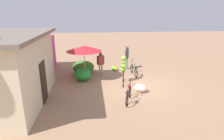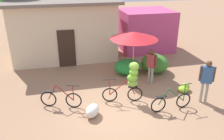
# 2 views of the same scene
# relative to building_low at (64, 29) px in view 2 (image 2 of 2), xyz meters

# --- Properties ---
(ground_plane) EXTENTS (60.00, 60.00, 0.00)m
(ground_plane) POSITION_rel_building_low_xyz_m (1.50, -6.42, -1.69)
(ground_plane) COLOR #9B7556
(building_low) EXTENTS (6.15, 3.51, 3.33)m
(building_low) POSITION_rel_building_low_xyz_m (0.00, 0.00, 0.00)
(building_low) COLOR beige
(building_low) RESTS_ON ground
(shop_pink) EXTENTS (3.20, 2.80, 2.52)m
(shop_pink) POSITION_rel_building_low_xyz_m (5.14, 0.45, -0.42)
(shop_pink) COLOR #C1447B
(shop_pink) RESTS_ON ground
(hedge_bush_front_left) EXTENTS (1.34, 1.08, 0.78)m
(hedge_bush_front_left) POSITION_rel_building_low_xyz_m (2.86, -3.27, -1.29)
(hedge_bush_front_left) COLOR #248933
(hedge_bush_front_left) RESTS_ON ground
(hedge_bush_front_right) EXTENTS (1.35, 1.55, 0.89)m
(hedge_bush_front_right) POSITION_rel_building_low_xyz_m (4.30, -3.25, -1.24)
(hedge_bush_front_right) COLOR #377A28
(hedge_bush_front_right) RESTS_ON ground
(market_umbrella) EXTENTS (2.26, 2.26, 2.20)m
(market_umbrella) POSITION_rel_building_low_xyz_m (3.09, -3.41, 0.34)
(market_umbrella) COLOR beige
(market_umbrella) RESTS_ON ground
(bicycle_leftmost) EXTENTS (1.54, 0.58, 0.96)m
(bicycle_leftmost) POSITION_rel_building_low_xyz_m (-0.49, -5.63, -1.34)
(bicycle_leftmost) COLOR black
(bicycle_leftmost) RESTS_ON ground
(bicycle_near_pile) EXTENTS (1.59, 0.46, 1.67)m
(bicycle_near_pile) POSITION_rel_building_low_xyz_m (2.20, -5.81, -0.73)
(bicycle_near_pile) COLOR black
(bicycle_near_pile) RESTS_ON ground
(bicycle_center_loaded) EXTENTS (1.66, 0.20, 1.00)m
(bicycle_center_loaded) POSITION_rel_building_low_xyz_m (3.50, -6.77, -1.34)
(bicycle_center_loaded) COLOR black
(bicycle_center_loaded) RESTS_ON ground
(banana_pile_on_ground) EXTENTS (0.71, 0.65, 0.33)m
(banana_pile_on_ground) POSITION_rel_building_low_xyz_m (4.73, -5.55, -1.54)
(banana_pile_on_ground) COLOR #85BF2D
(banana_pile_on_ground) RESTS_ON ground
(produce_sack) EXTENTS (0.73, 0.83, 0.44)m
(produce_sack) POSITION_rel_building_low_xyz_m (0.57, -6.50, -1.47)
(produce_sack) COLOR silver
(produce_sack) RESTS_ON ground
(person_vendor) EXTENTS (0.36, 0.53, 1.63)m
(person_vendor) POSITION_rel_building_low_xyz_m (3.60, -4.47, -0.69)
(person_vendor) COLOR gray
(person_vendor) RESTS_ON ground
(person_bystander) EXTENTS (0.54, 0.35, 1.76)m
(person_bystander) POSITION_rel_building_low_xyz_m (5.00, -6.54, -0.60)
(person_bystander) COLOR gray
(person_bystander) RESTS_ON ground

